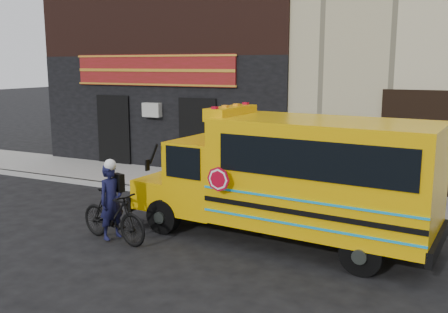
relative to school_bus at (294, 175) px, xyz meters
name	(u,v)px	position (x,y,z in m)	size (l,w,h in m)	color
ground	(209,235)	(-1.87, -0.39, -1.51)	(120.00, 120.00, 0.00)	black
curb	(252,204)	(-1.87, 2.21, -1.43)	(40.00, 0.20, 0.15)	#969691
sidewalk	(271,191)	(-1.87, 3.71, -1.43)	(40.00, 3.00, 0.15)	gray
building	(329,6)	(-1.92, 10.07, 4.62)	(20.00, 10.70, 12.00)	#BEB58F
school_bus	(294,175)	(0.00, 0.00, 0.00)	(7.06, 2.75, 2.92)	black
bicycle	(113,216)	(-3.59, -1.65, -0.92)	(0.55, 1.95, 1.17)	black
cyclist	(112,204)	(-3.66, -1.59, -0.67)	(0.61, 0.40, 1.68)	black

